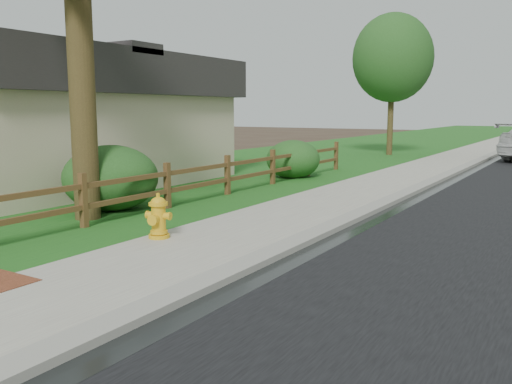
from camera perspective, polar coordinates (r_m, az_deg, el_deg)
The scene contains 11 objects.
ground at distance 6.45m, azimuth -15.28°, elevation -12.26°, with size 120.00×120.00×0.00m, color #392A1F.
sidewalk at distance 39.51m, azimuth 23.80°, elevation 4.66°, with size 2.20×90.00×0.10m, color gray.
grass_strip at distance 39.81m, azimuth 21.08°, elevation 4.81°, with size 1.60×90.00×0.06m, color #165018.
lawn_near at distance 41.08m, azimuth 13.92°, elevation 5.21°, with size 9.00×90.00×0.04m, color #165018.
ranch_fence at distance 13.32m, azimuth -5.95°, elevation 1.45°, with size 0.12×16.92×1.10m.
house at distance 19.02m, azimuth -23.00°, elevation 7.36°, with size 10.60×9.60×4.05m.
fire_hydrant at distance 9.38m, azimuth -10.24°, elevation -2.65°, with size 0.51×0.41×0.78m.
boulder at distance 14.02m, azimuth -14.95°, elevation 0.57°, with size 1.13×0.85×0.76m, color brown.
shrub_b at distance 12.67m, azimuth -15.05°, elevation 1.43°, with size 2.14×2.14×1.50m, color #214A1A.
shrub_c at distance 18.10m, azimuth 3.92°, elevation 3.44°, with size 1.78×1.78×1.29m, color #214A1A.
tree_near_left at distance 28.28m, azimuth 14.18°, elevation 13.50°, with size 3.94×3.94×6.99m.
Camera 1 is at (4.46, -4.08, 2.26)m, focal length 38.00 mm.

